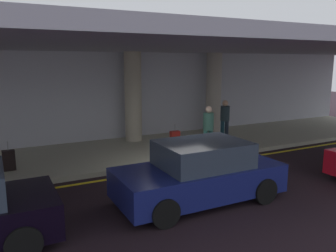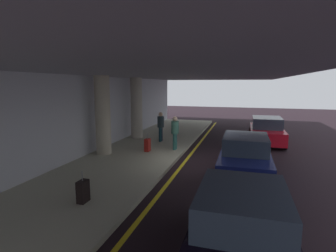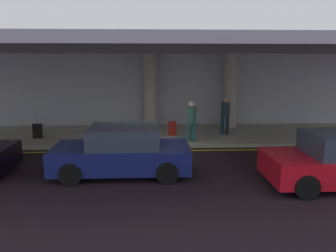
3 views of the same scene
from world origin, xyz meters
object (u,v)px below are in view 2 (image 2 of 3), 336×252
(support_column_far_left, at_px, (103,115))
(car_navy, at_px, (245,156))
(suitcase_upright_primary, at_px, (147,145))
(person_waiting_for_ride, at_px, (175,131))
(car_red, at_px, (266,131))
(car_black, at_px, (241,231))
(suitcase_upright_secondary, at_px, (83,191))
(support_column_left_mid, at_px, (136,108))
(traveler_with_luggage, at_px, (161,125))

(support_column_far_left, height_order, car_navy, support_column_far_left)
(support_column_far_left, xyz_separation_m, suitcase_upright_primary, (0.99, -1.82, -1.51))
(car_navy, distance_m, person_waiting_for_ride, 4.24)
(car_red, bearing_deg, person_waiting_for_ride, 124.01)
(car_black, distance_m, suitcase_upright_primary, 8.52)
(car_navy, relative_size, suitcase_upright_secondary, 4.56)
(suitcase_upright_primary, height_order, suitcase_upright_secondary, same)
(support_column_left_mid, bearing_deg, suitcase_upright_primary, -148.85)
(support_column_left_mid, relative_size, person_waiting_for_ride, 2.17)
(suitcase_upright_primary, bearing_deg, car_black, -126.85)
(suitcase_upright_secondary, bearing_deg, person_waiting_for_ride, 9.79)
(support_column_far_left, bearing_deg, car_black, -134.24)
(support_column_far_left, distance_m, car_red, 9.38)
(car_navy, relative_size, car_black, 1.00)
(support_column_left_mid, distance_m, suitcase_upright_primary, 3.83)
(support_column_left_mid, height_order, car_navy, support_column_left_mid)
(car_red, height_order, person_waiting_for_ride, person_waiting_for_ride)
(support_column_left_mid, relative_size, car_black, 0.89)
(car_black, height_order, suitcase_upright_primary, car_black)
(suitcase_upright_secondary, bearing_deg, car_black, -89.62)
(car_navy, distance_m, car_black, 5.41)
(car_black, bearing_deg, traveler_with_luggage, -157.17)
(support_column_far_left, distance_m, traveler_with_luggage, 3.91)
(support_column_far_left, relative_size, car_black, 0.89)
(support_column_far_left, height_order, car_red, support_column_far_left)
(car_navy, xyz_separation_m, traveler_with_luggage, (4.19, 4.68, 0.40))
(support_column_far_left, relative_size, suitcase_upright_secondary, 4.06)
(car_red, bearing_deg, car_black, 169.40)
(person_waiting_for_ride, bearing_deg, car_red, -53.99)
(car_black, relative_size, person_waiting_for_ride, 2.44)
(support_column_left_mid, bearing_deg, traveler_with_luggage, -109.12)
(support_column_far_left, xyz_separation_m, suitcase_upright_secondary, (-4.88, -2.11, -1.51))
(car_navy, height_order, car_black, same)
(support_column_left_mid, height_order, suitcase_upright_secondary, support_column_left_mid)
(car_black, distance_m, person_waiting_for_ride, 8.61)
(support_column_left_mid, bearing_deg, person_waiting_for_ride, -127.10)
(car_black, distance_m, traveler_with_luggage, 10.67)
(support_column_far_left, height_order, traveler_with_luggage, support_column_far_left)
(support_column_far_left, bearing_deg, traveler_with_luggage, -27.06)
(car_navy, height_order, suitcase_upright_primary, car_navy)
(car_black, relative_size, suitcase_upright_primary, 4.56)
(car_black, bearing_deg, person_waiting_for_ride, -160.02)
(car_black, xyz_separation_m, suitcase_upright_secondary, (1.33, 4.26, -0.25))
(person_waiting_for_ride, distance_m, suitcase_upright_secondary, 6.68)
(car_red, height_order, car_navy, same)
(traveler_with_luggage, bearing_deg, support_column_far_left, 106.53)
(support_column_far_left, xyz_separation_m, person_waiting_for_ride, (1.71, -3.02, -0.86))
(traveler_with_luggage, xyz_separation_m, suitcase_upright_primary, (-2.41, -0.08, -0.65))
(car_red, bearing_deg, support_column_far_left, 120.65)
(support_column_far_left, relative_size, support_column_left_mid, 1.00)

